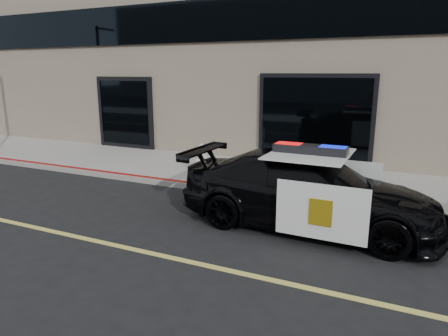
% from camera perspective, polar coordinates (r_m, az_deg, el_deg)
% --- Properties ---
extents(ground, '(120.00, 120.00, 0.00)m').
position_cam_1_polar(ground, '(5.98, 6.96, -15.67)').
color(ground, black).
rests_on(ground, ground).
extents(sidewalk_n, '(60.00, 3.50, 0.15)m').
position_cam_1_polar(sidewalk_n, '(10.74, 15.67, -2.27)').
color(sidewalk_n, gray).
rests_on(sidewalk_n, ground).
extents(police_car, '(2.34, 4.96, 1.60)m').
position_cam_1_polar(police_car, '(7.76, 11.95, -3.15)').
color(police_car, black).
rests_on(police_car, ground).
extents(fire_hydrant, '(0.39, 0.54, 0.86)m').
position_cam_1_polar(fire_hydrant, '(10.99, -3.20, 1.14)').
color(fire_hydrant, silver).
rests_on(fire_hydrant, sidewalk_n).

